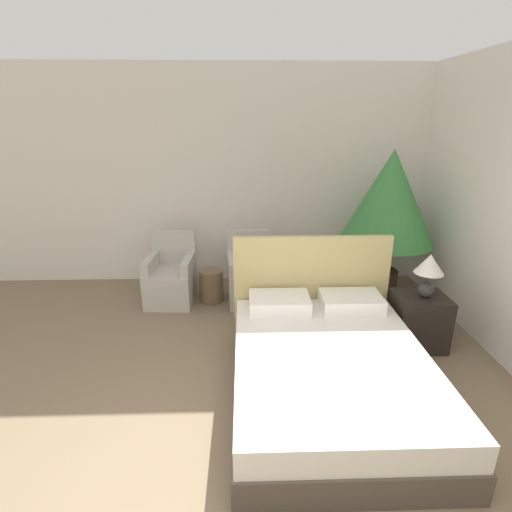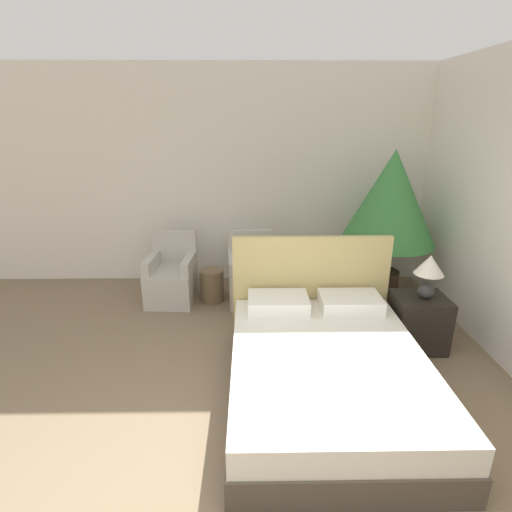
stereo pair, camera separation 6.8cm
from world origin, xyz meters
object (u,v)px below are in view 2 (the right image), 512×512
object	(u,v)px
armchair_near_window_left	(172,280)
armchair_near_window_right	(252,280)
side_table	(212,285)
table_lamp	(429,270)
bed	(325,366)
nightstand	(418,322)
potted_palm	(391,201)

from	to	relation	value
armchair_near_window_left	armchair_near_window_right	xyz separation A→B (m)	(1.02, -0.00, 0.00)
armchair_near_window_right	side_table	distance (m)	0.51
armchair_near_window_left	table_lamp	xyz separation A→B (m)	(2.72, -1.16, 0.57)
armchair_near_window_left	table_lamp	bearing A→B (deg)	-19.84
bed	table_lamp	xyz separation A→B (m)	(1.10, 0.70, 0.59)
nightstand	side_table	world-z (taller)	nightstand
nightstand	armchair_near_window_right	bearing A→B (deg)	145.95
bed	table_lamp	distance (m)	1.43
nightstand	armchair_near_window_left	bearing A→B (deg)	157.14
armchair_near_window_left	nightstand	world-z (taller)	armchair_near_window_left
armchair_near_window_left	table_lamp	world-z (taller)	table_lamp
armchair_near_window_right	bed	bearing A→B (deg)	-75.84
potted_palm	side_table	distance (m)	2.45
potted_palm	nightstand	xyz separation A→B (m)	(-0.01, -1.19, -1.00)
armchair_near_window_left	potted_palm	world-z (taller)	potted_palm
bed	armchair_near_window_right	xyz separation A→B (m)	(-0.61, 1.85, 0.02)
armchair_near_window_left	side_table	distance (m)	0.51
side_table	armchair_near_window_right	bearing A→B (deg)	1.67
table_lamp	bed	bearing A→B (deg)	-147.60
side_table	bed	bearing A→B (deg)	-58.76
armchair_near_window_right	potted_palm	size ratio (longest dim) A/B	0.45
nightstand	table_lamp	bearing A→B (deg)	-40.82
armchair_near_window_right	table_lamp	size ratio (longest dim) A/B	1.92
armchair_near_window_right	side_table	bearing A→B (deg)	177.68
nightstand	side_table	size ratio (longest dim) A/B	1.33
nightstand	side_table	xyz separation A→B (m)	(-2.19, 1.12, -0.07)
armchair_near_window_left	side_table	bearing A→B (deg)	1.52
nightstand	table_lamp	size ratio (longest dim) A/B	1.25
potted_palm	side_table	xyz separation A→B (m)	(-2.20, -0.06, -1.07)
armchair_near_window_left	nightstand	distance (m)	2.93
side_table	nightstand	bearing A→B (deg)	-27.14
bed	side_table	world-z (taller)	bed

